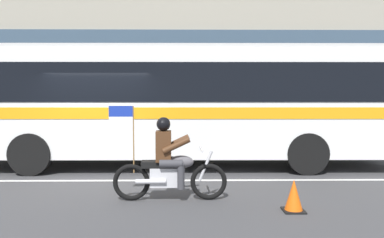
{
  "coord_description": "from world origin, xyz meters",
  "views": [
    {
      "loc": [
        2.21,
        -9.12,
        1.99
      ],
      "look_at": [
        2.31,
        -0.67,
        1.43
      ],
      "focal_mm": 35.03,
      "sensor_mm": 36.0,
      "label": 1
    }
  ],
  "objects_px": {
    "transit_bus": "(179,98)",
    "motorcycle_with_rider": "(169,165)",
    "fire_hydrant": "(33,137)",
    "traffic_cone": "(294,196)"
  },
  "relations": [
    {
      "from": "traffic_cone",
      "to": "transit_bus",
      "type": "bearing_deg",
      "value": 116.54
    },
    {
      "from": "motorcycle_with_rider",
      "to": "fire_hydrant",
      "type": "relative_size",
      "value": 2.93
    },
    {
      "from": "fire_hydrant",
      "to": "traffic_cone",
      "type": "distance_m",
      "value": 9.8
    },
    {
      "from": "transit_bus",
      "to": "motorcycle_with_rider",
      "type": "bearing_deg",
      "value": -91.84
    },
    {
      "from": "motorcycle_with_rider",
      "to": "fire_hydrant",
      "type": "height_order",
      "value": "motorcycle_with_rider"
    },
    {
      "from": "transit_bus",
      "to": "fire_hydrant",
      "type": "height_order",
      "value": "transit_bus"
    },
    {
      "from": "transit_bus",
      "to": "fire_hydrant",
      "type": "xyz_separation_m",
      "value": [
        -5.09,
        2.62,
        -1.36
      ]
    },
    {
      "from": "transit_bus",
      "to": "motorcycle_with_rider",
      "type": "relative_size",
      "value": 5.31
    },
    {
      "from": "transit_bus",
      "to": "motorcycle_with_rider",
      "type": "xyz_separation_m",
      "value": [
        -0.11,
        -3.39,
        -1.22
      ]
    },
    {
      "from": "traffic_cone",
      "to": "motorcycle_with_rider",
      "type": "bearing_deg",
      "value": 161.91
    }
  ]
}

